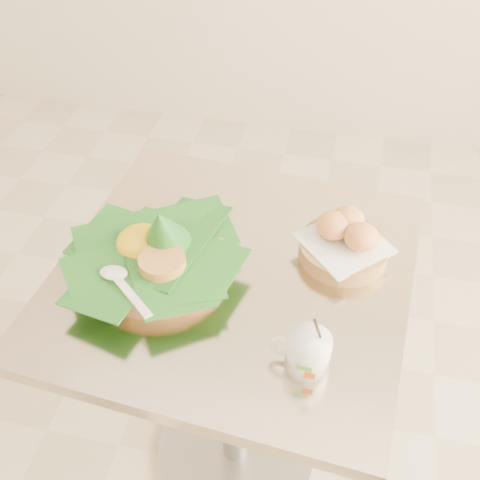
% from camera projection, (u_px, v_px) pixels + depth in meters
% --- Properties ---
extents(floor, '(3.60, 3.60, 0.00)m').
position_uv_depth(floor, '(193.00, 461.00, 1.70)').
color(floor, beige).
rests_on(floor, ground).
extents(cafe_table, '(0.75, 0.75, 0.75)m').
position_uv_depth(cafe_table, '(234.00, 338.00, 1.36)').
color(cafe_table, gray).
rests_on(cafe_table, floor).
extents(rice_basket, '(0.34, 0.34, 0.17)m').
position_uv_depth(rice_basket, '(157.00, 252.00, 1.19)').
color(rice_basket, '#A97C48').
rests_on(rice_basket, cafe_table).
extents(bread_basket, '(0.22, 0.22, 0.09)m').
position_uv_depth(bread_basket, '(345.00, 241.00, 1.22)').
color(bread_basket, '#A97C48').
rests_on(bread_basket, cafe_table).
extents(coffee_mug, '(0.11, 0.08, 0.13)m').
position_uv_depth(coffee_mug, '(307.00, 351.00, 1.02)').
color(coffee_mug, white).
rests_on(coffee_mug, cafe_table).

